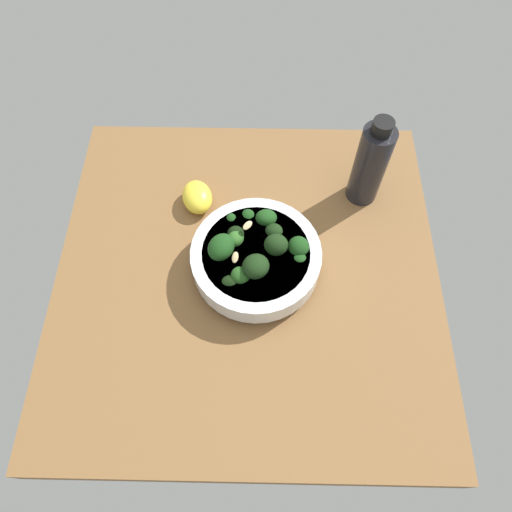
% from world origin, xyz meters
% --- Properties ---
extents(ground_plane, '(0.63, 0.63, 0.05)m').
position_xyz_m(ground_plane, '(0.00, 0.00, -0.02)').
color(ground_plane, brown).
extents(bowl_of_broccoli, '(0.21, 0.21, 0.09)m').
position_xyz_m(bowl_of_broccoli, '(0.01, 0.01, 0.04)').
color(bowl_of_broccoli, white).
rests_on(bowl_of_broccoli, ground_plane).
extents(lemon_wedge, '(0.07, 0.08, 0.04)m').
position_xyz_m(lemon_wedge, '(-0.09, 0.13, 0.02)').
color(lemon_wedge, yellow).
rests_on(lemon_wedge, ground_plane).
extents(bottle_tall, '(0.05, 0.05, 0.18)m').
position_xyz_m(bottle_tall, '(0.20, 0.16, 0.08)').
color(bottle_tall, black).
rests_on(bottle_tall, ground_plane).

